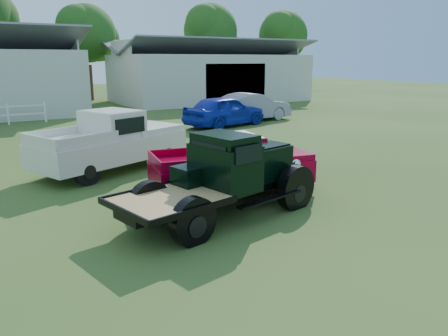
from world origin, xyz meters
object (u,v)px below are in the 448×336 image
vintage_flatbed (222,176)px  misc_car_blue (225,111)px  red_pickup (232,164)px  white_pickup (111,141)px  misc_car_grey (252,107)px

vintage_flatbed → misc_car_blue: 14.44m
vintage_flatbed → red_pickup: (1.20, 1.50, -0.16)m
white_pickup → misc_car_grey: 13.32m
red_pickup → misc_car_grey: misc_car_grey is taller
white_pickup → vintage_flatbed: bearing=-102.5°
red_pickup → misc_car_grey: (8.77, 11.91, 0.01)m
white_pickup → misc_car_blue: size_ratio=1.07×
red_pickup → white_pickup: (-2.11, 4.23, 0.16)m
white_pickup → misc_car_grey: (10.88, 7.68, -0.15)m
red_pickup → white_pickup: size_ratio=0.85×
vintage_flatbed → misc_car_grey: vintage_flatbed is taller
vintage_flatbed → white_pickup: (-0.91, 5.73, -0.00)m
red_pickup → misc_car_blue: size_ratio=0.90×
vintage_flatbed → misc_car_blue: bearing=46.9°
misc_car_blue → misc_car_grey: misc_car_blue is taller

